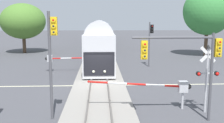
# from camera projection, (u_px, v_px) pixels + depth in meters

# --- Properties ---
(ground_plane) EXTENTS (220.00, 220.00, 0.00)m
(ground_plane) POSITION_uv_depth(u_px,v_px,m) (99.00, 85.00, 22.53)
(ground_plane) COLOR #47474C
(road_centre_stripe) EXTENTS (44.00, 0.20, 0.01)m
(road_centre_stripe) POSITION_uv_depth(u_px,v_px,m) (99.00, 85.00, 22.53)
(road_centre_stripe) COLOR beige
(road_centre_stripe) RESTS_ON ground
(railway_track) EXTENTS (4.40, 80.00, 0.32)m
(railway_track) POSITION_uv_depth(u_px,v_px,m) (99.00, 84.00, 22.51)
(railway_track) COLOR gray
(railway_track) RESTS_ON ground
(commuter_train) EXTENTS (3.04, 63.09, 5.16)m
(commuter_train) POSITION_uv_depth(u_px,v_px,m) (99.00, 34.00, 52.21)
(commuter_train) COLOR silver
(commuter_train) RESTS_ON railway_track
(crossing_gate_near) EXTENTS (6.53, 0.40, 1.91)m
(crossing_gate_near) POSITION_uv_depth(u_px,v_px,m) (170.00, 87.00, 16.42)
(crossing_gate_near) COLOR #B7B7BC
(crossing_gate_near) RESTS_ON ground
(crossing_signal_mast) EXTENTS (1.36, 0.44, 4.16)m
(crossing_signal_mast) POSITION_uv_depth(u_px,v_px,m) (207.00, 72.00, 15.64)
(crossing_signal_mast) COLOR #B2B2B7
(crossing_signal_mast) RESTS_ON ground
(crossing_gate_far) EXTENTS (6.35, 0.40, 1.80)m
(crossing_gate_far) POSITION_uv_depth(u_px,v_px,m) (57.00, 59.00, 28.19)
(crossing_gate_far) COLOR #B7B7BC
(crossing_gate_far) RESTS_ON ground
(traffic_signal_near_right) EXTENTS (4.84, 0.38, 4.93)m
(traffic_signal_near_right) POSITION_uv_depth(u_px,v_px,m) (189.00, 56.00, 14.07)
(traffic_signal_near_right) COLOR #4C4C51
(traffic_signal_near_right) RESTS_ON ground
(traffic_signal_far_side) EXTENTS (0.53, 0.38, 5.30)m
(traffic_signal_far_side) POSITION_uv_depth(u_px,v_px,m) (151.00, 37.00, 30.87)
(traffic_signal_far_side) COLOR #4C4C51
(traffic_signal_far_side) RESTS_ON ground
(traffic_signal_median) EXTENTS (0.53, 0.38, 6.07)m
(traffic_signal_median) POSITION_uv_depth(u_px,v_px,m) (52.00, 49.00, 14.33)
(traffic_signal_median) COLOR #4C4C51
(traffic_signal_median) RESTS_ON ground
(maple_right_background) EXTENTS (7.32, 7.32, 10.43)m
(maple_right_background) POSITION_uv_depth(u_px,v_px,m) (208.00, 11.00, 39.53)
(maple_right_background) COLOR #4C3828
(maple_right_background) RESTS_ON ground
(pine_left_background) EXTENTS (7.37, 7.37, 8.22)m
(pine_left_background) POSITION_uv_depth(u_px,v_px,m) (23.00, 21.00, 43.39)
(pine_left_background) COLOR #4C3828
(pine_left_background) RESTS_ON ground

